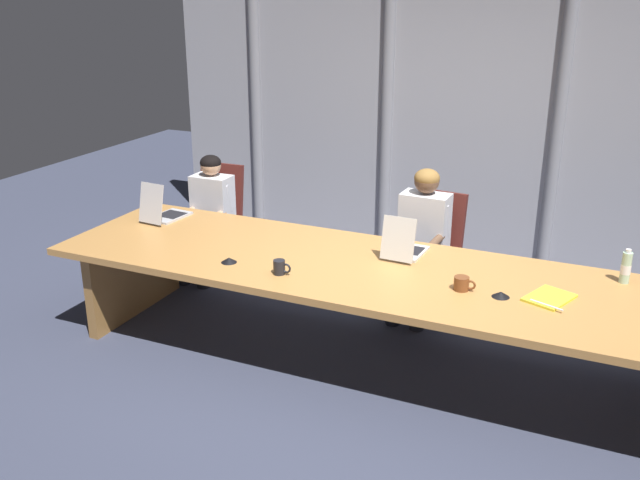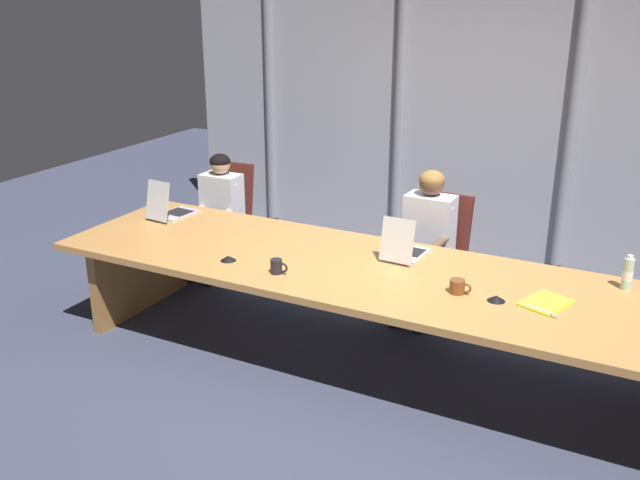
% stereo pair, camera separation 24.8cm
% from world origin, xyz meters
% --- Properties ---
extents(ground_plane, '(12.84, 12.84, 0.00)m').
position_xyz_m(ground_plane, '(0.00, 0.00, 0.00)').
color(ground_plane, '#383D51').
extents(conference_table, '(4.74, 1.24, 0.72)m').
position_xyz_m(conference_table, '(0.00, 0.00, 0.60)').
color(conference_table, '#B77F42').
rests_on(conference_table, ground_plane).
extents(curtain_backdrop, '(6.42, 0.17, 2.67)m').
position_xyz_m(curtain_backdrop, '(-0.00, 2.54, 1.33)').
color(curtain_backdrop, '#9999A0').
rests_on(curtain_backdrop, ground_plane).
extents(laptop_left_end, '(0.26, 0.42, 0.33)m').
position_xyz_m(laptop_left_end, '(-1.99, 0.28, 0.79)').
color(laptop_left_end, '#BCBCC1').
rests_on(laptop_left_end, conference_table).
extents(laptop_left_mid, '(0.25, 0.40, 0.32)m').
position_xyz_m(laptop_left_mid, '(0.03, 0.30, 0.78)').
color(laptop_left_mid, beige).
rests_on(laptop_left_mid, conference_table).
extents(office_chair_left_end, '(0.60, 0.60, 0.96)m').
position_xyz_m(office_chair_left_end, '(-2.05, 1.09, 0.35)').
color(office_chair_left_end, '#511E19').
rests_on(office_chair_left_end, ground_plane).
extents(office_chair_left_mid, '(0.60, 0.60, 0.94)m').
position_xyz_m(office_chair_left_mid, '(0.01, 1.08, 0.35)').
color(office_chair_left_mid, '#511E19').
rests_on(office_chair_left_mid, ground_plane).
extents(person_left_end, '(0.36, 0.55, 1.10)m').
position_xyz_m(person_left_end, '(-2.00, 0.92, 0.62)').
color(person_left_end, silver).
rests_on(person_left_end, ground_plane).
extents(person_left_mid, '(0.40, 0.56, 1.18)m').
position_xyz_m(person_left_mid, '(-0.03, 0.93, 0.67)').
color(person_left_mid, silver).
rests_on(person_left_mid, ground_plane).
extents(water_bottle_primary, '(0.06, 0.06, 0.23)m').
position_xyz_m(water_bottle_primary, '(1.46, 0.43, 0.83)').
color(water_bottle_primary, '#ADD1B2').
rests_on(water_bottle_primary, conference_table).
extents(coffee_mug_near, '(0.12, 0.08, 0.10)m').
position_xyz_m(coffee_mug_near, '(-0.61, -0.35, 0.77)').
color(coffee_mug_near, black).
rests_on(coffee_mug_near, conference_table).
extents(coffee_mug_far, '(0.14, 0.09, 0.09)m').
position_xyz_m(coffee_mug_far, '(0.54, -0.12, 0.77)').
color(coffee_mug_far, brown).
rests_on(coffee_mug_far, conference_table).
extents(conference_mic_left_side, '(0.11, 0.11, 0.03)m').
position_xyz_m(conference_mic_left_side, '(0.78, -0.12, 0.74)').
color(conference_mic_left_side, black).
rests_on(conference_mic_left_side, conference_table).
extents(conference_mic_middle, '(0.11, 0.11, 0.03)m').
position_xyz_m(conference_mic_middle, '(-1.03, -0.31, 0.74)').
color(conference_mic_middle, black).
rests_on(conference_mic_middle, conference_table).
extents(spiral_notepad, '(0.31, 0.36, 0.03)m').
position_xyz_m(spiral_notepad, '(1.06, -0.03, 0.73)').
color(spiral_notepad, yellow).
rests_on(spiral_notepad, conference_table).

